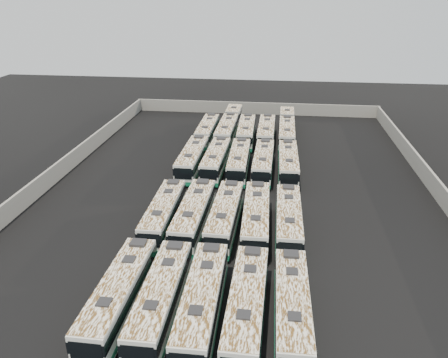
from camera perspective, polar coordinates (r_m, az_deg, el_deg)
ground at (r=49.41m, az=1.64°, el=-2.41°), size 140.00×140.00×0.00m
perimeter_wall at (r=48.93m, az=1.65°, el=-1.25°), size 45.20×73.20×2.20m
bus_front_far_left at (r=32.98m, az=-13.51°, el=-14.53°), size 2.48×11.33×3.19m
bus_front_left at (r=32.22m, az=-8.21°, el=-15.12°), size 2.45×11.19×3.15m
bus_front_center at (r=31.53m, az=-2.87°, el=-15.79°), size 2.57×11.43×3.21m
bus_front_right at (r=31.24m, az=2.98°, el=-16.27°), size 2.56×11.33×3.18m
bus_front_far_right at (r=31.49m, az=8.87°, el=-16.33°), size 2.47×10.97×3.08m
bus_midfront_far_left at (r=42.97m, az=-7.89°, el=-4.51°), size 2.45×10.91×3.06m
bus_midfront_left at (r=42.30m, az=-3.97°, el=-4.70°), size 2.62×11.42×3.20m
bus_midfront_center at (r=41.99m, az=0.13°, el=-4.90°), size 2.62×11.23×3.15m
bus_midfront_right at (r=41.72m, az=4.21°, el=-5.14°), size 2.67×11.40×3.20m
bus_midfront_far_right at (r=41.79m, az=8.42°, el=-5.39°), size 2.40×10.99×3.09m
bus_midback_far_left at (r=56.15m, az=-4.15°, el=2.64°), size 2.46×11.39×3.21m
bus_midback_left at (r=55.73m, az=-1.07°, el=2.49°), size 2.57×11.14×3.12m
bus_midback_center at (r=55.38m, az=1.97°, el=2.32°), size 2.49×11.01×3.09m
bus_midback_right at (r=55.26m, az=5.15°, el=2.18°), size 2.45×10.98×3.08m
bus_midback_far_right at (r=55.19m, az=8.37°, el=2.01°), size 2.47×11.07×3.11m
bus_back_far_left at (r=67.73m, az=-2.18°, el=6.31°), size 2.34×10.88×3.06m
bus_back_left at (r=70.15m, az=0.69°, el=7.00°), size 2.62×17.72×3.21m
bus_back_center at (r=67.11m, az=2.92°, el=6.16°), size 2.57×11.17×3.13m
bus_back_right at (r=66.91m, az=5.54°, el=6.06°), size 2.46×11.36×3.20m
bus_back_far_right at (r=69.78m, az=8.20°, el=6.62°), size 2.49×17.12×3.10m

